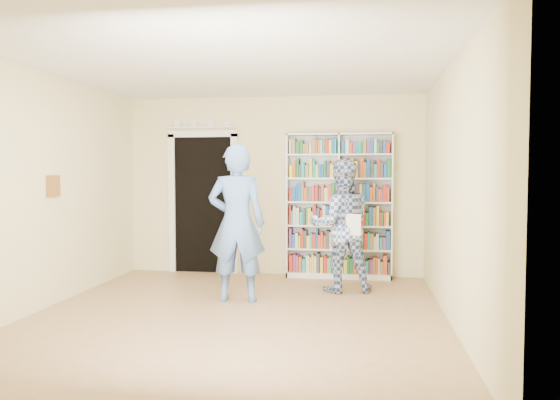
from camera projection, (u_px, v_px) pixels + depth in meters
The scene contains 11 objects.
floor at pixel (236, 316), 5.91m from camera, with size 5.00×5.00×0.00m, color #9B704B.
ceiling at pixel (235, 65), 5.77m from camera, with size 5.00×5.00×0.00m, color white.
wall_back at pixel (273, 186), 8.31m from camera, with size 4.50×4.50×0.00m, color beige.
wall_left at pixel (42, 191), 6.18m from camera, with size 5.00×5.00×0.00m, color beige.
wall_right at pixel (453, 193), 5.51m from camera, with size 5.00×5.00×0.00m, color beige.
bookshelf at pixel (339, 205), 8.02m from camera, with size 1.54×0.29×2.12m.
doorway at pixel (203, 197), 8.46m from camera, with size 1.10×0.08×2.43m.
wall_art at pixel (53, 186), 6.37m from camera, with size 0.03×0.25×0.25m, color brown.
man_blue at pixel (237, 223), 6.57m from camera, with size 0.69×0.45×1.90m, color #5A82C8.
man_plaid at pixel (341, 226), 7.12m from camera, with size 0.84×0.65×1.73m, color navy.
paper_sheet at pixel (353, 225), 6.82m from camera, with size 0.19×0.01×0.27m, color white.
Camera 1 is at (1.34, -5.70, 1.57)m, focal length 35.00 mm.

